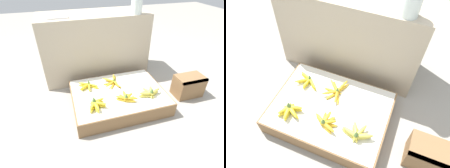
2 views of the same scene
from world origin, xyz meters
TOP-DOWN VIEW (x-y plane):
  - ground_plane at (0.00, 0.00)m, footprint 10.00×10.00m
  - display_platform at (0.00, 0.00)m, footprint 0.97×0.71m
  - back_vendor_table at (-0.08, 0.72)m, footprint 1.30×0.52m
  - wooden_crate at (0.82, -0.08)m, footprint 0.32×0.20m
  - banana_bunch_front_left at (-0.28, -0.17)m, footprint 0.18×0.16m
  - banana_bunch_front_midleft at (0.03, -0.16)m, footprint 0.21×0.18m
  - banana_bunch_front_midright at (0.28, -0.16)m, footprint 0.25×0.16m
  - banana_bunch_middle_left at (-0.29, 0.16)m, footprint 0.22×0.17m
  - banana_bunch_middle_midleft at (-0.01, 0.16)m, footprint 0.19×0.27m
  - glass_jar at (0.38, 0.53)m, footprint 0.13×0.13m
  - foam_tray_white at (-0.49, 0.64)m, footprint 0.22×0.21m

SIDE VIEW (x-z plane):
  - ground_plane at x=0.00m, z-range 0.00..0.00m
  - display_platform at x=0.00m, z-range 0.00..0.16m
  - wooden_crate at x=0.82m, z-range 0.00..0.25m
  - banana_bunch_middle_midleft at x=-0.01m, z-range 0.14..0.22m
  - banana_bunch_middle_left at x=-0.29m, z-range 0.15..0.23m
  - banana_bunch_front_midleft at x=0.03m, z-range 0.14..0.24m
  - banana_bunch_front_midright at x=0.28m, z-range 0.14..0.25m
  - banana_bunch_front_left at x=-0.28m, z-range 0.14..0.25m
  - back_vendor_table at x=-0.08m, z-range 0.00..0.80m
  - foam_tray_white at x=-0.49m, z-range 0.80..0.82m
  - glass_jar at x=0.38m, z-range 0.80..1.00m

